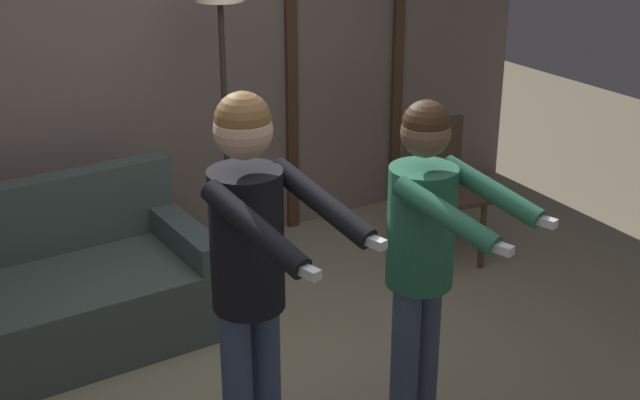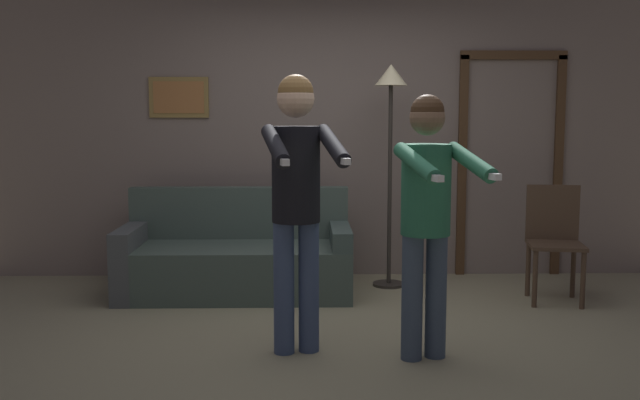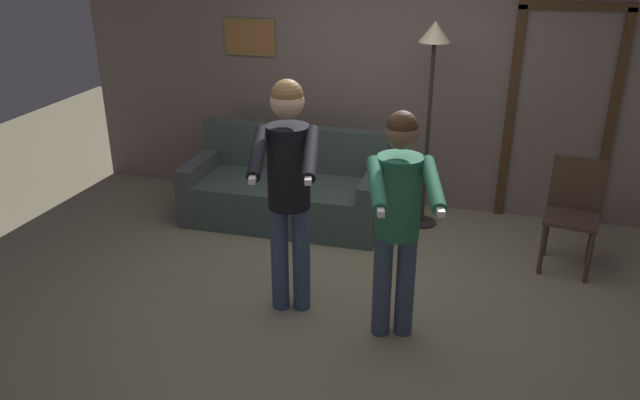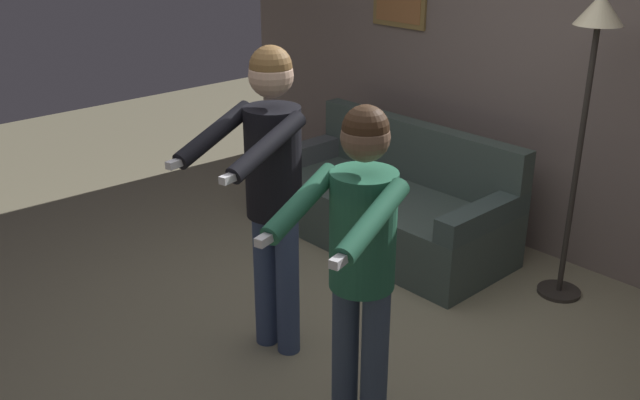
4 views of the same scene
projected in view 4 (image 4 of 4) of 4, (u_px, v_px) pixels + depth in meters
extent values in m
plane|color=gray|center=(341.00, 352.00, 4.09)|extent=(12.00, 12.00, 0.00)
cube|color=gray|center=(555.00, 76.00, 4.85)|extent=(6.40, 0.06, 2.60)
cube|color=olive|center=(399.00, 3.00, 5.64)|extent=(0.54, 0.02, 0.37)
cube|color=#AE6D3A|center=(398.00, 4.00, 5.63)|extent=(0.46, 0.01, 0.29)
cube|color=#45544C|center=(384.00, 217.00, 5.35)|extent=(1.90, 0.85, 0.42)
cube|color=#45544C|center=(418.00, 152.00, 5.41)|extent=(1.90, 0.14, 0.45)
cube|color=#4C5052|center=(307.00, 177.00, 5.91)|extent=(0.16, 0.85, 0.58)
cube|color=#40514D|center=(481.00, 245.00, 4.73)|extent=(0.16, 0.85, 0.58)
cylinder|color=#332D28|center=(559.00, 291.00, 4.72)|extent=(0.28, 0.28, 0.02)
cylinder|color=#332D28|center=(577.00, 167.00, 4.38)|extent=(0.04, 0.04, 1.72)
cone|color=#F9EAB7|center=(600.00, 9.00, 4.02)|extent=(0.28, 0.28, 0.18)
cylinder|color=#3F5076|center=(265.00, 278.00, 4.05)|extent=(0.13, 0.13, 0.84)
cylinder|color=#3F5076|center=(288.00, 286.00, 3.96)|extent=(0.13, 0.13, 0.84)
cylinder|color=black|center=(273.00, 162.00, 3.73)|extent=(0.30, 0.30, 0.59)
sphere|color=#D8AD8E|center=(271.00, 75.00, 3.55)|extent=(0.23, 0.23, 0.23)
sphere|color=brown|center=(271.00, 67.00, 3.54)|extent=(0.22, 0.22, 0.22)
cylinder|color=black|center=(215.00, 134.00, 3.56)|extent=(0.20, 0.53, 0.24)
cube|color=white|center=(179.00, 162.00, 3.40)|extent=(0.07, 0.16, 0.04)
cylinder|color=black|center=(267.00, 146.00, 3.38)|extent=(0.20, 0.53, 0.24)
cube|color=white|center=(233.00, 176.00, 3.22)|extent=(0.07, 0.16, 0.04)
cylinder|color=#415268|center=(345.00, 351.00, 3.44)|extent=(0.13, 0.13, 0.78)
cylinder|color=#415268|center=(375.00, 361.00, 3.36)|extent=(0.13, 0.13, 0.78)
cylinder|color=#286B4C|center=(363.00, 230.00, 3.15)|extent=(0.30, 0.30, 0.55)
sphere|color=brown|center=(365.00, 137.00, 2.98)|extent=(0.21, 0.21, 0.21)
sphere|color=#382314|center=(366.00, 129.00, 2.97)|extent=(0.20, 0.20, 0.20)
cylinder|color=#286B4C|center=(301.00, 202.00, 2.98)|extent=(0.22, 0.50, 0.22)
cube|color=white|center=(269.00, 237.00, 2.82)|extent=(0.08, 0.16, 0.04)
cylinder|color=#286B4C|center=(373.00, 220.00, 2.81)|extent=(0.22, 0.50, 0.22)
cube|color=white|center=(343.00, 258.00, 2.65)|extent=(0.08, 0.16, 0.04)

